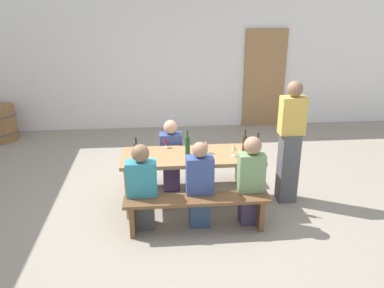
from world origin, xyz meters
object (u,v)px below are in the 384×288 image
bench_far (188,163)px  wine_bottle_1 (258,147)px  seated_guest_near_1 (200,186)px  wine_glass_1 (206,144)px  wooden_door (265,79)px  wine_bottle_0 (136,151)px  seated_guest_near_0 (142,189)px  bench_near (197,205)px  wine_bottle_3 (245,144)px  tasting_table (192,161)px  seated_guest_far_0 (171,157)px  wine_glass_2 (234,147)px  wine_bottle_2 (188,145)px  seated_guest_near_2 (251,181)px  wine_glass_0 (166,141)px  standing_host (290,144)px

bench_far → wine_bottle_1: size_ratio=5.52×
seated_guest_near_1 → wine_glass_1: bearing=-14.5°
wooden_door → wine_bottle_0: (-2.64, -3.59, -0.19)m
seated_guest_near_0 → bench_near: bearing=-102.8°
wine_bottle_3 → bench_near: bearing=-136.3°
tasting_table → seated_guest_far_0: 0.59m
bench_near → wine_glass_2: wine_glass_2 is taller
wooden_door → wine_glass_2: wooden_door is taller
wooden_door → wine_bottle_0: size_ratio=7.13×
wooden_door → seated_guest_far_0: size_ratio=1.95×
wooden_door → seated_guest_far_0: (-2.17, -2.99, -0.53)m
seated_guest_near_0 → seated_guest_far_0: size_ratio=1.03×
wine_bottle_2 → wine_bottle_3: size_ratio=1.03×
wine_bottle_1 → seated_guest_far_0: (-1.12, 0.64, -0.35)m
seated_guest_near_1 → seated_guest_near_2: bearing=-90.0°
wooden_door → wine_glass_0: 3.93m
wine_glass_2 → standing_host: (0.80, 0.12, -0.03)m
wine_bottle_0 → seated_guest_near_1: size_ratio=0.27×
seated_guest_near_2 → standing_host: 0.89m
wine_bottle_2 → wine_bottle_3: wine_bottle_2 is taller
seated_guest_near_0 → seated_guest_near_2: seated_guest_near_2 is taller
wine_glass_0 → seated_guest_near_2: size_ratio=0.13×
wooden_door → wine_glass_0: bearing=-125.0°
wine_glass_2 → seated_guest_near_0: seated_guest_near_0 is taller
standing_host → bench_near: bearing=27.0°
seated_guest_far_0 → wine_glass_1: bearing=44.0°
bench_near → wine_glass_0: wine_glass_0 is taller
wooden_door → standing_host: 3.54m
wine_bottle_1 → seated_guest_far_0: 1.34m
seated_guest_near_2 → wooden_door: bearing=-16.9°
bench_near → bench_far: size_ratio=1.00×
wine_bottle_0 → seated_guest_near_0: size_ratio=0.27×
bench_far → wine_glass_2: wine_glass_2 is taller
wine_bottle_0 → wine_bottle_2: (0.67, 0.10, 0.02)m
wine_bottle_3 → wine_glass_0: bearing=165.8°
tasting_table → bench_near: tasting_table is taller
wine_bottle_1 → wine_bottle_2: bearing=171.4°
tasting_table → wine_glass_1: bearing=13.1°
wine_bottle_1 → seated_guest_near_2: (-0.17, -0.39, -0.30)m
tasting_table → seated_guest_near_0: size_ratio=1.70×
bench_near → wine_bottle_2: (-0.06, 0.67, 0.53)m
bench_far → wine_bottle_0: size_ratio=6.03×
wine_bottle_0 → wine_bottle_3: bearing=4.3°
wine_glass_2 → seated_guest_near_2: 0.53m
seated_guest_far_0 → seated_guest_near_1: bearing=16.7°
wine_bottle_3 → seated_guest_near_2: bearing=-93.2°
wine_bottle_3 → standing_host: bearing=-0.1°
wine_bottle_0 → wine_glass_1: (0.92, 0.13, 0.02)m
wine_bottle_1 → standing_host: (0.49, 0.15, -0.03)m
wine_glass_2 → bench_near: bearing=-134.0°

